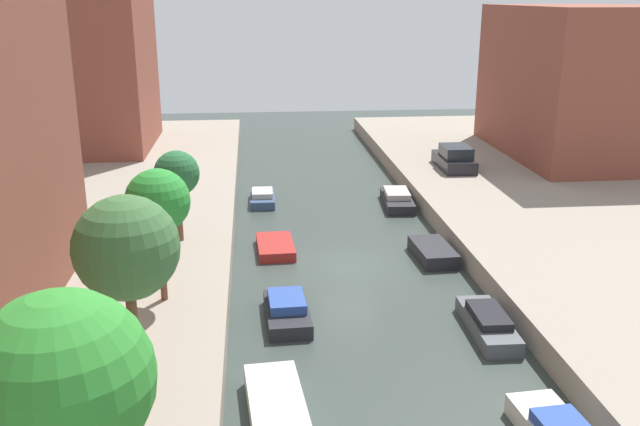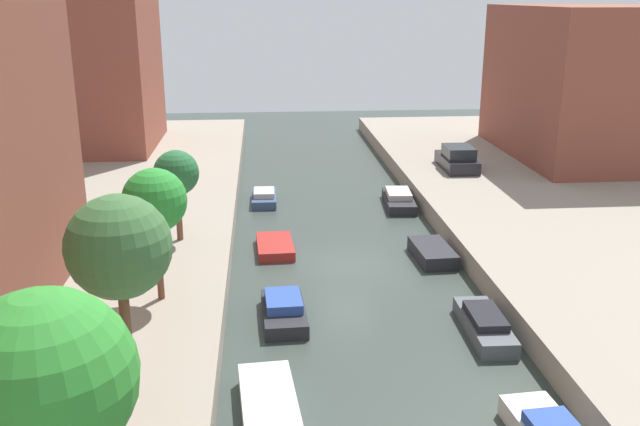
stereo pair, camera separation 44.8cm
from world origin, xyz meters
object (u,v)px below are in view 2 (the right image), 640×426
at_px(parked_car, 457,159).
at_px(moored_boat_right_2, 485,324).
at_px(moored_boat_right_3, 433,253).
at_px(street_tree_2, 155,201).
at_px(moored_boat_right_4, 399,200).
at_px(street_tree_1, 119,248).
at_px(moored_boat_left_2, 284,310).
at_px(low_block_right, 590,82).
at_px(moored_boat_left_3, 275,247).
at_px(street_tree_3, 176,174).
at_px(moored_boat_left_1, 269,407).
at_px(street_tree_0, 45,380).
at_px(moored_boat_left_4, 264,197).

height_order(parked_car, moored_boat_right_2, parked_car).
bearing_deg(moored_boat_right_3, street_tree_2, -153.87).
xyz_separation_m(moored_boat_right_3, moored_boat_right_4, (0.08, 8.26, 0.05)).
xyz_separation_m(street_tree_1, street_tree_2, (0.00, 6.10, -0.56)).
relative_size(street_tree_2, moored_boat_left_2, 1.39).
xyz_separation_m(low_block_right, moored_boat_left_3, (-21.06, -14.21, -5.60)).
bearing_deg(parked_car, moored_boat_right_2, -102.67).
height_order(street_tree_3, moored_boat_left_1, street_tree_3).
height_order(street_tree_3, moored_boat_left_3, street_tree_3).
height_order(moored_boat_left_3, moored_boat_right_3, moored_boat_right_3).
distance_m(street_tree_1, moored_boat_right_3, 16.77).
bearing_deg(moored_boat_right_2, low_block_right, 58.72).
xyz_separation_m(street_tree_1, street_tree_3, (0.00, 12.34, -1.17)).
height_order(street_tree_1, moored_boat_left_3, street_tree_1).
height_order(parked_car, moored_boat_left_3, parked_car).
distance_m(street_tree_1, street_tree_3, 12.40).
xyz_separation_m(street_tree_0, parked_car, (15.66, 30.48, -3.55)).
bearing_deg(street_tree_1, parked_car, 56.96).
relative_size(moored_boat_left_3, moored_boat_right_2, 0.80).
bearing_deg(street_tree_2, moored_boat_left_3, 59.59).
xyz_separation_m(parked_car, moored_boat_right_3, (-4.53, -12.52, -1.29)).
xyz_separation_m(street_tree_1, moored_boat_left_3, (4.16, 13.20, -4.93)).
distance_m(moored_boat_left_1, moored_boat_left_4, 21.12).
relative_size(moored_boat_left_2, moored_boat_left_4, 1.10).
xyz_separation_m(parked_car, moored_boat_left_1, (-11.96, -24.12, -1.28)).
distance_m(street_tree_0, moored_boat_right_2, 16.29).
bearing_deg(street_tree_0, street_tree_1, 90.00).
bearing_deg(low_block_right, street_tree_0, -126.73).
relative_size(street_tree_0, moored_boat_left_1, 1.45).
bearing_deg(low_block_right, parked_car, -160.85).
relative_size(street_tree_2, moored_boat_right_2, 1.22).
bearing_deg(moored_boat_left_2, parked_car, 57.81).
bearing_deg(low_block_right, moored_boat_left_3, -145.99).
height_order(street_tree_2, moored_boat_left_4, street_tree_2).
relative_size(low_block_right, moored_boat_left_4, 4.63).
bearing_deg(moored_boat_left_3, street_tree_0, -102.00).
distance_m(moored_boat_left_3, moored_boat_left_4, 7.90).
bearing_deg(moored_boat_left_4, street_tree_2, -103.99).
bearing_deg(moored_boat_right_4, low_block_right, 28.42).
height_order(street_tree_2, moored_boat_right_4, street_tree_2).
relative_size(moored_boat_left_3, moored_boat_left_4, 1.01).
height_order(moored_boat_left_3, moored_boat_left_4, moored_boat_left_4).
bearing_deg(moored_boat_left_4, parked_car, 14.13).
height_order(moored_boat_left_2, moored_boat_right_3, moored_boat_left_2).
bearing_deg(moored_boat_left_4, moored_boat_left_3, -86.86).
height_order(street_tree_0, moored_boat_right_3, street_tree_0).
distance_m(street_tree_3, moored_boat_left_4, 10.18).
distance_m(street_tree_2, street_tree_3, 6.27).
xyz_separation_m(low_block_right, street_tree_3, (-25.22, -15.06, -1.84)).
height_order(street_tree_3, moored_boat_right_4, street_tree_3).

